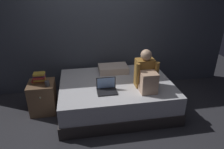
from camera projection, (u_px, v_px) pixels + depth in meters
name	position (u px, v px, depth m)	size (l,w,h in m)	color
ground_plane	(108.00, 117.00, 3.58)	(8.00, 8.00, 0.00)	#2D2D33
wall_back	(98.00, 25.00, 4.08)	(5.60, 0.10, 2.70)	#424751
bed	(116.00, 95.00, 3.77)	(2.00, 1.50, 0.52)	#332D2B
nightstand	(43.00, 97.00, 3.65)	(0.44, 0.46, 0.56)	brown
person_sitting	(146.00, 74.00, 3.36)	(0.39, 0.44, 0.66)	olive
laptop	(107.00, 88.00, 3.34)	(0.32, 0.23, 0.22)	black
pillow	(113.00, 69.00, 4.04)	(0.56, 0.36, 0.13)	beige
book_stack	(39.00, 78.00, 3.51)	(0.23, 0.17, 0.19)	brown
mug	(47.00, 83.00, 3.43)	(0.08, 0.08, 0.09)	#3D3D42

